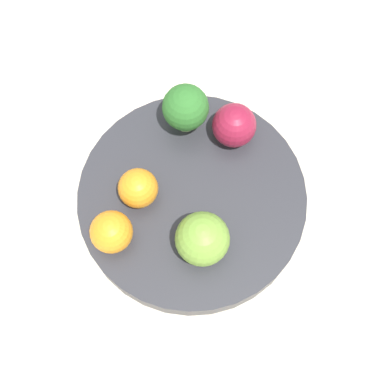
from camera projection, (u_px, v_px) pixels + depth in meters
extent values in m
plane|color=gray|center=(192.00, 210.00, 0.66)|extent=(6.00, 6.00, 0.00)
cube|color=beige|center=(192.00, 207.00, 0.65)|extent=(1.20, 1.20, 0.02)
cylinder|color=#2D2D33|center=(192.00, 200.00, 0.63)|extent=(0.26, 0.26, 0.03)
cylinder|color=#99C17A|center=(186.00, 120.00, 0.63)|extent=(0.02, 0.02, 0.02)
sphere|color=#2D6B28|center=(186.00, 107.00, 0.61)|extent=(0.05, 0.05, 0.05)
sphere|color=maroon|center=(234.00, 125.00, 0.61)|extent=(0.05, 0.05, 0.05)
sphere|color=olive|center=(202.00, 239.00, 0.56)|extent=(0.06, 0.06, 0.06)
sphere|color=orange|center=(138.00, 188.00, 0.59)|extent=(0.05, 0.05, 0.05)
sphere|color=orange|center=(111.00, 232.00, 0.57)|extent=(0.05, 0.05, 0.05)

